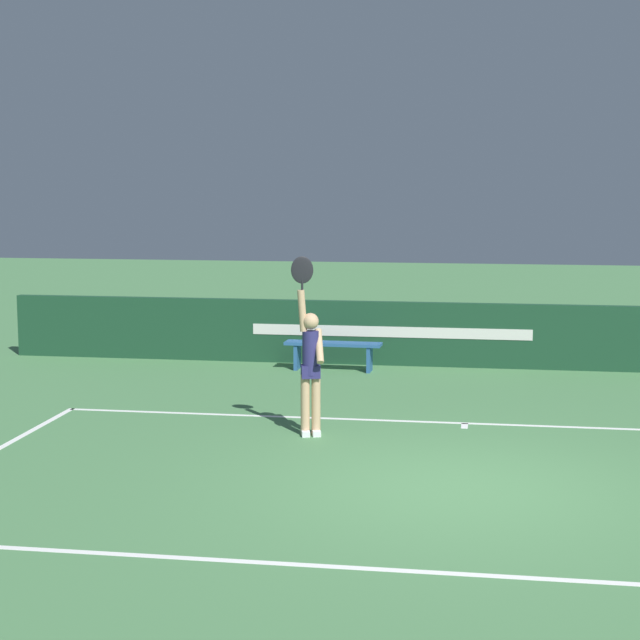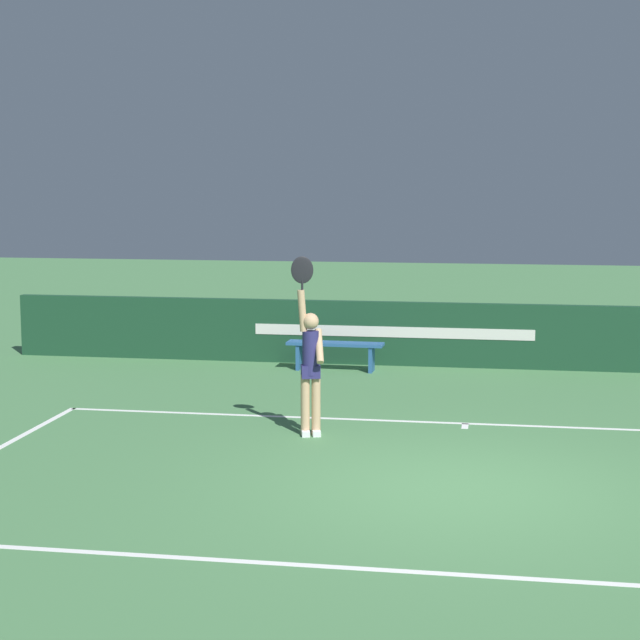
{
  "view_description": "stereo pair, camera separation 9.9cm",
  "coord_description": "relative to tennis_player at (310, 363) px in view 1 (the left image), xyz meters",
  "views": [
    {
      "loc": [
        0.26,
        -10.85,
        3.22
      ],
      "look_at": [
        -1.8,
        2.0,
        1.48
      ],
      "focal_mm": 59.2,
      "sensor_mm": 36.0,
      "label": 1
    },
    {
      "loc": [
        0.36,
        -10.84,
        3.22
      ],
      "look_at": [
        -1.8,
        2.0,
        1.48
      ],
      "focal_mm": 59.2,
      "sensor_mm": 36.0,
      "label": 2
    }
  ],
  "objects": [
    {
      "name": "back_wall",
      "position": [
        1.92,
        5.24,
        -0.38
      ],
      "size": [
        16.5,
        0.18,
        1.11
      ],
      "color": "#194129",
      "rests_on": "ground"
    },
    {
      "name": "tennis_ball",
      "position": [
        -0.2,
        0.03,
        1.2
      ],
      "size": [
        0.06,
        0.06,
        0.06
      ],
      "color": "#CEDF32"
    },
    {
      "name": "courtside_bench_near",
      "position": [
        -0.38,
        4.55,
        -0.56
      ],
      "size": [
        1.65,
        0.43,
        0.48
      ],
      "color": "#295893",
      "rests_on": "ground"
    },
    {
      "name": "ground_plane",
      "position": [
        1.92,
        -2.02,
        -0.93
      ],
      "size": [
        60.0,
        60.0,
        0.0
      ],
      "primitive_type": "plane",
      "color": "#4A804C"
    },
    {
      "name": "tennis_player",
      "position": [
        0.0,
        0.0,
        0.0
      ],
      "size": [
        0.45,
        0.38,
        2.28
      ],
      "color": "tan",
      "rests_on": "ground"
    },
    {
      "name": "court_lines",
      "position": [
        1.92,
        -1.75,
        -0.93
      ],
      "size": [
        11.12,
        5.54,
        0.0
      ],
      "color": "white",
      "rests_on": "ground"
    }
  ]
}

